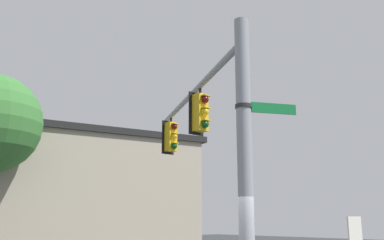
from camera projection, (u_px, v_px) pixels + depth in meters
signal_pole at (245, 165)px, 8.96m from camera, size 0.31×0.31×6.28m
mast_arm at (192, 94)px, 13.46m from camera, size 4.01×7.48×0.17m
traffic_light_nearest_pole at (201, 112)px, 12.41m from camera, size 0.54×0.49×1.31m
traffic_light_mid_inner at (171, 137)px, 16.05m from camera, size 0.54×0.49×1.31m
street_name_sign at (256, 107)px, 9.29m from camera, size 1.24×0.74×0.22m
storefront_building at (56, 198)px, 21.55m from camera, size 14.03×10.00×6.13m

